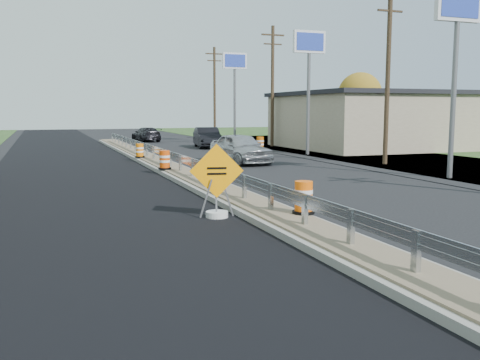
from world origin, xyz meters
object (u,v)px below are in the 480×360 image
object	(u,v)px
barrel_shoulder_mid	(260,144)
car_dark_far	(146,134)
barrel_median_near	(304,198)
barrel_median_mid	(165,160)
car_silver	(240,148)
caution_sign	(217,199)
car_dark_mid	(207,137)
barrel_median_far	(140,151)

from	to	relation	value
barrel_shoulder_mid	car_dark_far	bearing A→B (deg)	112.68
barrel_median_near	barrel_median_mid	xyz separation A→B (m)	(-1.10, 11.57, 0.00)
barrel_median_near	car_silver	xyz separation A→B (m)	(3.93, 15.25, 0.19)
caution_sign	car_silver	bearing A→B (deg)	79.74
barrel_median_mid	car_dark_mid	bearing A→B (deg)	66.76
barrel_median_near	barrel_median_far	bearing A→B (deg)	93.48
caution_sign	car_dark_far	bearing A→B (deg)	95.01
barrel_median_mid	car_dark_far	xyz separation A→B (m)	(3.98, 26.01, 0.01)
car_silver	barrel_shoulder_mid	bearing A→B (deg)	54.97
car_silver	car_dark_far	distance (m)	22.36
barrel_median_far	car_silver	xyz separation A→B (m)	(5.03, -2.83, 0.22)
caution_sign	car_dark_mid	bearing A→B (deg)	86.19
barrel_median_near	car_dark_mid	xyz separation A→B (m)	(5.81, 27.67, 0.15)
barrel_median_far	car_silver	bearing A→B (deg)	-29.38
caution_sign	barrel_median_far	bearing A→B (deg)	99.75
caution_sign	car_dark_mid	size ratio (longest dim) A/B	0.42
barrel_shoulder_mid	car_silver	xyz separation A→B (m)	(-4.72, -8.54, 0.36)
barrel_median_mid	car_silver	size ratio (longest dim) A/B	0.18
barrel_shoulder_mid	barrel_median_far	bearing A→B (deg)	-149.65
car_dark_mid	car_dark_far	distance (m)	10.35
car_dark_mid	barrel_shoulder_mid	bearing A→B (deg)	-45.82
car_silver	car_dark_mid	xyz separation A→B (m)	(1.88, 12.42, -0.04)
barrel_median_far	car_dark_mid	xyz separation A→B (m)	(6.91, 9.59, 0.18)
car_silver	car_dark_far	size ratio (longest dim) A/B	1.08
caution_sign	car_dark_far	world-z (taller)	caution_sign
barrel_median_near	barrel_shoulder_mid	world-z (taller)	barrel_median_near
barrel_median_near	car_dark_mid	distance (m)	28.27
barrel_median_far	car_dark_mid	bearing A→B (deg)	54.21
barrel_median_far	barrel_shoulder_mid	distance (m)	11.30
barrel_shoulder_mid	car_dark_far	size ratio (longest dim) A/B	0.22
barrel_median_near	barrel_median_mid	size ratio (longest dim) A/B	0.99
barrel_median_far	car_dark_far	bearing A→B (deg)	78.46
barrel_median_mid	barrel_median_far	bearing A→B (deg)	90.00
barrel_median_far	car_dark_mid	size ratio (longest dim) A/B	0.16
caution_sign	barrel_median_mid	size ratio (longest dim) A/B	2.35
caution_sign	barrel_median_far	xyz separation A→B (m)	(0.82, 16.73, 0.10)
caution_sign	barrel_shoulder_mid	xyz separation A→B (m)	(10.57, 22.44, -0.04)
barrel_median_near	barrel_median_far	world-z (taller)	barrel_median_near
barrel_median_mid	car_dark_mid	world-z (taller)	car_dark_mid
caution_sign	barrel_shoulder_mid	size ratio (longest dim) A/B	2.06
car_dark_mid	car_dark_far	xyz separation A→B (m)	(-2.93, 9.92, -0.13)
barrel_median_near	car_dark_mid	bearing A→B (deg)	78.14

